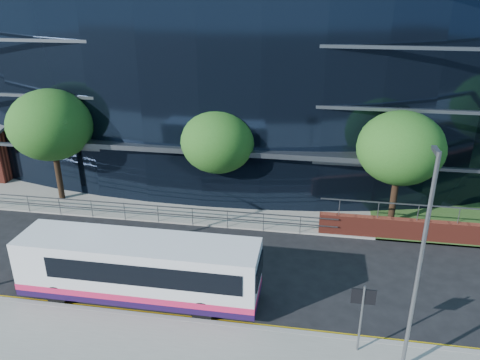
% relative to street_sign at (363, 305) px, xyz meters
% --- Properties ---
extents(ground, '(200.00, 200.00, 0.00)m').
position_rel_street_sign_xyz_m(ground, '(-4.50, 1.59, -2.15)').
color(ground, black).
rests_on(ground, ground).
extents(kerb, '(80.00, 0.25, 0.16)m').
position_rel_street_sign_xyz_m(kerb, '(-4.50, 0.59, -2.07)').
color(kerb, gray).
rests_on(kerb, ground).
extents(yellow_line_outer, '(80.00, 0.08, 0.01)m').
position_rel_street_sign_xyz_m(yellow_line_outer, '(-4.50, 0.79, -2.14)').
color(yellow_line_outer, gold).
rests_on(yellow_line_outer, ground).
extents(yellow_line_inner, '(80.00, 0.08, 0.01)m').
position_rel_street_sign_xyz_m(yellow_line_inner, '(-4.50, 0.94, -2.14)').
color(yellow_line_inner, gold).
rests_on(yellow_line_inner, ground).
extents(far_forecourt, '(50.00, 8.00, 0.10)m').
position_rel_street_sign_xyz_m(far_forecourt, '(-10.50, 12.59, -2.10)').
color(far_forecourt, gray).
rests_on(far_forecourt, ground).
extents(glass_office, '(44.00, 23.10, 16.00)m').
position_rel_street_sign_xyz_m(glass_office, '(-8.50, 22.44, 5.85)').
color(glass_office, black).
rests_on(glass_office, ground).
extents(guard_railings, '(24.00, 0.05, 1.10)m').
position_rel_street_sign_xyz_m(guard_railings, '(-12.50, 8.59, -1.33)').
color(guard_railings, slate).
rests_on(guard_railings, ground).
extents(street_sign, '(0.85, 0.09, 2.80)m').
position_rel_street_sign_xyz_m(street_sign, '(0.00, 0.00, 0.00)').
color(street_sign, slate).
rests_on(street_sign, pavement_near).
extents(tree_far_a, '(4.95, 4.95, 6.98)m').
position_rel_street_sign_xyz_m(tree_far_a, '(-17.50, 10.59, 2.71)').
color(tree_far_a, black).
rests_on(tree_far_a, ground).
extents(tree_far_b, '(4.29, 4.29, 6.05)m').
position_rel_street_sign_xyz_m(tree_far_b, '(-7.50, 11.09, 2.06)').
color(tree_far_b, black).
rests_on(tree_far_b, ground).
extents(tree_far_c, '(4.62, 4.62, 6.51)m').
position_rel_street_sign_xyz_m(tree_far_c, '(2.50, 10.59, 2.39)').
color(tree_far_c, black).
rests_on(tree_far_c, ground).
extents(streetlight_east, '(0.15, 0.77, 8.00)m').
position_rel_street_sign_xyz_m(streetlight_east, '(1.50, -0.59, 2.29)').
color(streetlight_east, slate).
rests_on(streetlight_east, pavement_near).
extents(city_bus, '(10.31, 2.39, 2.78)m').
position_rel_street_sign_xyz_m(city_bus, '(-8.93, 1.88, -0.67)').
color(city_bus, white).
rests_on(city_bus, ground).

